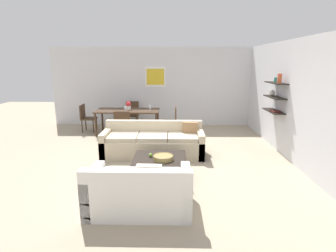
# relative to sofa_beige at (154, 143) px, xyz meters

# --- Properties ---
(ground_plane) EXTENTS (18.00, 18.00, 0.00)m
(ground_plane) POSITION_rel_sofa_beige_xyz_m (0.12, -0.34, -0.29)
(ground_plane) COLOR tan
(back_wall_unit) EXTENTS (8.40, 0.09, 2.70)m
(back_wall_unit) POSITION_rel_sofa_beige_xyz_m (0.42, 3.19, 1.06)
(back_wall_unit) COLOR silver
(back_wall_unit) RESTS_ON ground
(right_wall_shelf_unit) EXTENTS (0.34, 8.20, 2.70)m
(right_wall_shelf_unit) POSITION_rel_sofa_beige_xyz_m (3.15, 0.27, 1.06)
(right_wall_shelf_unit) COLOR silver
(right_wall_shelf_unit) RESTS_ON ground
(sofa_beige) EXTENTS (2.40, 0.90, 0.78)m
(sofa_beige) POSITION_rel_sofa_beige_xyz_m (0.00, 0.00, 0.00)
(sofa_beige) COLOR beige
(sofa_beige) RESTS_ON ground
(loveseat_white) EXTENTS (1.55, 0.90, 0.78)m
(loveseat_white) POSITION_rel_sofa_beige_xyz_m (-0.03, -2.48, 0.00)
(loveseat_white) COLOR white
(loveseat_white) RESTS_ON ground
(coffee_table) EXTENTS (1.03, 0.99, 0.38)m
(coffee_table) POSITION_rel_sofa_beige_xyz_m (0.22, -1.28, -0.10)
(coffee_table) COLOR black
(coffee_table) RESTS_ON ground
(decorative_bowl) EXTENTS (0.38, 0.38, 0.09)m
(decorative_bowl) POSITION_rel_sofa_beige_xyz_m (0.29, -1.36, 0.14)
(decorative_bowl) COLOR #99844C
(decorative_bowl) RESTS_ON coffee_table
(apple_on_coffee_table) EXTENTS (0.07, 0.07, 0.07)m
(apple_on_coffee_table) POSITION_rel_sofa_beige_xyz_m (0.03, -1.20, 0.12)
(apple_on_coffee_table) COLOR #669E2D
(apple_on_coffee_table) RESTS_ON coffee_table
(dining_table) EXTENTS (1.95, 0.89, 0.75)m
(dining_table) POSITION_rel_sofa_beige_xyz_m (-0.95, 1.97, 0.39)
(dining_table) COLOR #422D1E
(dining_table) RESTS_ON ground
(dining_chair_foot) EXTENTS (0.44, 0.44, 0.88)m
(dining_chair_foot) POSITION_rel_sofa_beige_xyz_m (-0.95, 1.12, 0.21)
(dining_chair_foot) COLOR #422D1E
(dining_chair_foot) RESTS_ON ground
(dining_chair_right_near) EXTENTS (0.44, 0.44, 0.88)m
(dining_chair_right_near) POSITION_rel_sofa_beige_xyz_m (0.43, 1.77, 0.21)
(dining_chair_right_near) COLOR #422D1E
(dining_chair_right_near) RESTS_ON ground
(dining_chair_head) EXTENTS (0.44, 0.44, 0.88)m
(dining_chair_head) POSITION_rel_sofa_beige_xyz_m (-0.95, 2.82, 0.21)
(dining_chair_head) COLOR #422D1E
(dining_chair_head) RESTS_ON ground
(dining_chair_left_far) EXTENTS (0.44, 0.44, 0.88)m
(dining_chair_left_far) POSITION_rel_sofa_beige_xyz_m (-2.33, 2.17, 0.21)
(dining_chair_left_far) COLOR #422D1E
(dining_chair_left_far) RESTS_ON ground
(wine_glass_right_near) EXTENTS (0.07, 0.07, 0.17)m
(wine_glass_right_near) POSITION_rel_sofa_beige_xyz_m (-0.24, 1.86, 0.57)
(wine_glass_right_near) COLOR silver
(wine_glass_right_near) RESTS_ON dining_table
(wine_glass_foot) EXTENTS (0.07, 0.07, 0.18)m
(wine_glass_foot) POSITION_rel_sofa_beige_xyz_m (-0.95, 1.59, 0.58)
(wine_glass_foot) COLOR silver
(wine_glass_foot) RESTS_ON dining_table
(wine_glass_head) EXTENTS (0.06, 0.06, 0.17)m
(wine_glass_head) POSITION_rel_sofa_beige_xyz_m (-0.95, 2.36, 0.58)
(wine_glass_head) COLOR silver
(wine_glass_head) RESTS_ON dining_table
(centerpiece_vase) EXTENTS (0.16, 0.16, 0.26)m
(centerpiece_vase) POSITION_rel_sofa_beige_xyz_m (-0.93, 2.02, 0.59)
(centerpiece_vase) COLOR silver
(centerpiece_vase) RESTS_ON dining_table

